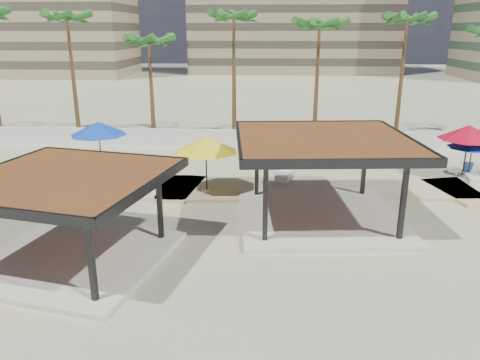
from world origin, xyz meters
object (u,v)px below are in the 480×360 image
object	(u,v)px
lounger_a	(92,184)
lounger_b	(286,174)
umbrella_c	(469,132)
pavilion_central	(322,170)
lounger_d	(471,176)
pavilion_west	(69,210)

from	to	relation	value
lounger_a	lounger_b	size ratio (longest dim) A/B	1.15
umbrella_c	lounger_b	size ratio (longest dim) A/B	1.96
pavilion_central	lounger_b	world-z (taller)	pavilion_central
pavilion_central	lounger_d	size ratio (longest dim) A/B	3.89
pavilion_west	lounger_d	bearing A→B (deg)	41.90
pavilion_central	pavilion_west	distance (m)	10.14
pavilion_central	pavilion_west	size ratio (longest dim) A/B	1.02
lounger_b	umbrella_c	bearing A→B (deg)	-67.28
lounger_b	lounger_d	bearing A→B (deg)	-70.89
pavilion_west	lounger_a	bearing A→B (deg)	118.00
pavilion_west	lounger_d	distance (m)	20.37
lounger_a	lounger_d	xyz separation A→B (m)	(19.73, 2.61, -0.04)
pavilion_central	lounger_d	world-z (taller)	pavilion_central
lounger_a	lounger_b	xyz separation A→B (m)	(9.81, 2.42, -0.03)
pavilion_west	umbrella_c	size ratio (longest dim) A/B	1.83
umbrella_c	pavilion_west	bearing A→B (deg)	-148.99
umbrella_c	lounger_a	xyz separation A→B (m)	(-19.52, -3.22, -2.23)
pavilion_west	umbrella_c	xyz separation A→B (m)	(17.52, 10.53, 0.70)
lounger_a	lounger_d	bearing A→B (deg)	-62.48
lounger_a	pavilion_west	bearing A→B (deg)	-144.68
umbrella_c	lounger_a	size ratio (longest dim) A/B	1.71
pavilion_west	lounger_a	distance (m)	7.73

